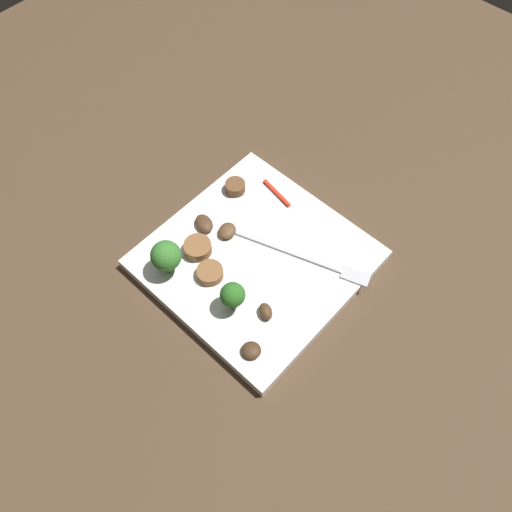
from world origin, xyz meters
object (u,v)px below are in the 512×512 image
at_px(broccoli_floret_1, 166,256).
at_px(plate, 256,260).
at_px(broccoli_floret_0, 233,295).
at_px(mushroom_3, 204,224).
at_px(sausage_slice_0, 198,248).
at_px(mushroom_2, 229,229).
at_px(mushroom_1, 266,311).
at_px(sausage_slice_2, 235,187).
at_px(pepper_strip_0, 277,193).
at_px(fork, 311,260).
at_px(mushroom_0, 251,350).
at_px(sausage_slice_1, 210,273).

bearing_deg(broccoli_floret_1, plate, 53.18).
height_order(broccoli_floret_0, mushroom_3, broccoli_floret_0).
distance_m(broccoli_floret_1, sausage_slice_0, 0.05).
bearing_deg(sausage_slice_0, plate, 36.86).
relative_size(sausage_slice_0, mushroom_2, 1.37).
bearing_deg(mushroom_1, sausage_slice_2, 144.86).
xyz_separation_m(broccoli_floret_0, broccoli_floret_1, (-0.09, -0.02, 0.00)).
bearing_deg(mushroom_3, pepper_strip_0, 71.39).
distance_m(plate, broccoli_floret_0, 0.09).
bearing_deg(sausage_slice_2, broccoli_floret_0, -46.78).
relative_size(sausage_slice_2, mushroom_2, 1.06).
distance_m(fork, mushroom_3, 0.15).
distance_m(sausage_slice_2, mushroom_3, 0.07).
relative_size(mushroom_1, pepper_strip_0, 0.41).
xyz_separation_m(sausage_slice_0, pepper_strip_0, (0.01, 0.14, -0.01)).
distance_m(broccoli_floret_1, sausage_slice_2, 0.15).
xyz_separation_m(sausage_slice_0, sausage_slice_2, (-0.03, 0.10, -0.00)).
bearing_deg(sausage_slice_2, broccoli_floret_1, -79.57).
bearing_deg(fork, mushroom_0, -98.16).
bearing_deg(mushroom_0, plate, 130.28).
relative_size(fork, mushroom_1, 7.85).
height_order(plate, broccoli_floret_1, broccoli_floret_1).
bearing_deg(mushroom_2, sausage_slice_0, -99.94).
xyz_separation_m(plate, broccoli_floret_0, (0.03, -0.07, 0.04)).
height_order(fork, broccoli_floret_0, broccoli_floret_0).
relative_size(broccoli_floret_0, mushroom_3, 1.56).
bearing_deg(mushroom_0, mushroom_2, 142.82).
xyz_separation_m(mushroom_0, pepper_strip_0, (-0.13, 0.19, -0.00)).
distance_m(sausage_slice_1, mushroom_2, 0.07).
distance_m(sausage_slice_1, sausage_slice_2, 0.14).
bearing_deg(mushroom_2, sausage_slice_2, 127.37).
bearing_deg(mushroom_2, mushroom_1, -25.76).
distance_m(fork, mushroom_1, 0.09).
bearing_deg(mushroom_2, plate, -4.29).
relative_size(plate, broccoli_floret_1, 4.66).
bearing_deg(broccoli_floret_1, sausage_slice_0, 81.77).
relative_size(mushroom_2, mushroom_3, 0.86).
bearing_deg(mushroom_1, fork, 94.36).
relative_size(plate, sausage_slice_0, 7.03).
distance_m(fork, sausage_slice_2, 0.15).
bearing_deg(pepper_strip_0, fork, -25.88).
height_order(mushroom_1, pepper_strip_0, mushroom_1).
bearing_deg(fork, pepper_strip_0, 135.06).
relative_size(sausage_slice_2, mushroom_0, 1.19).
bearing_deg(broccoli_floret_0, mushroom_2, 136.92).
height_order(sausage_slice_1, mushroom_1, same).
xyz_separation_m(sausage_slice_2, mushroom_1, (0.15, -0.11, -0.00)).
distance_m(fork, broccoli_floret_1, 0.18).
distance_m(sausage_slice_0, sausage_slice_2, 0.11).
relative_size(broccoli_floret_1, mushroom_3, 1.77).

